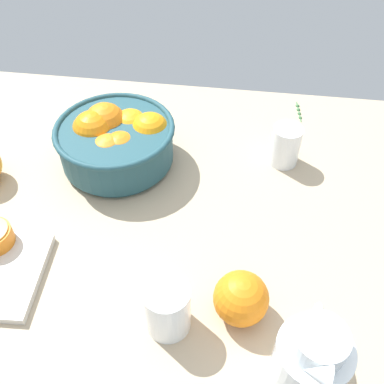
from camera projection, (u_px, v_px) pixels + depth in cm
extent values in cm
cube|color=tan|center=(194.00, 223.00, 83.46)|extent=(129.27, 86.55, 3.00)
cylinder|color=#234C56|center=(119.00, 159.00, 92.61)|extent=(20.95, 20.95, 1.20)
cylinder|color=#234C56|center=(116.00, 143.00, 89.47)|extent=(22.78, 22.78, 7.47)
torus|color=#234C56|center=(114.00, 129.00, 86.76)|extent=(23.98, 23.98, 1.20)
sphere|color=orange|center=(150.00, 131.00, 89.25)|extent=(7.87, 7.87, 7.87)
sphere|color=orange|center=(131.00, 128.00, 91.78)|extent=(8.24, 8.24, 8.24)
sphere|color=orange|center=(105.00, 124.00, 90.30)|extent=(8.76, 8.76, 8.76)
sphere|color=orange|center=(94.00, 131.00, 88.86)|extent=(8.69, 8.69, 8.69)
sphere|color=orange|center=(109.00, 154.00, 86.69)|extent=(7.94, 7.94, 7.94)
sphere|color=orange|center=(121.00, 151.00, 87.32)|extent=(7.99, 7.99, 7.99)
cylinder|color=white|center=(307.00, 369.00, 56.85)|extent=(9.52, 9.52, 12.13)
cylinder|color=white|center=(320.00, 342.00, 51.20)|extent=(6.60, 6.60, 3.47)
cone|color=white|center=(317.00, 374.00, 47.50)|extent=(3.46, 3.29, 2.80)
torus|color=white|center=(315.00, 326.00, 59.61)|extent=(2.36, 6.65, 6.54)
cylinder|color=yellow|center=(303.00, 378.00, 59.08)|extent=(8.76, 8.76, 5.98)
cylinder|color=white|center=(167.00, 308.00, 64.48)|extent=(6.90, 6.90, 9.19)
cylinder|color=#F4A440|center=(168.00, 315.00, 66.08)|extent=(6.08, 6.08, 4.77)
cylinder|color=white|center=(285.00, 145.00, 89.98)|extent=(5.99, 5.99, 8.60)
cylinder|color=yellow|center=(284.00, 151.00, 91.13)|extent=(5.27, 5.27, 5.43)
sphere|color=orange|center=(241.00, 298.00, 65.99)|extent=(8.42, 8.42, 8.42)
cylinder|color=#3D6F41|center=(299.00, 111.00, 104.87)|extent=(1.15, 7.84, 0.30)
sphere|color=#3D6F41|center=(300.00, 117.00, 103.14)|extent=(0.84, 0.84, 0.84)
sphere|color=#3D6F41|center=(299.00, 113.00, 104.22)|extent=(0.87, 0.87, 0.87)
sphere|color=#3D6F41|center=(299.00, 109.00, 105.31)|extent=(0.93, 0.93, 0.93)
sphere|color=#3D6F41|center=(298.00, 105.00, 106.39)|extent=(0.95, 0.95, 0.95)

